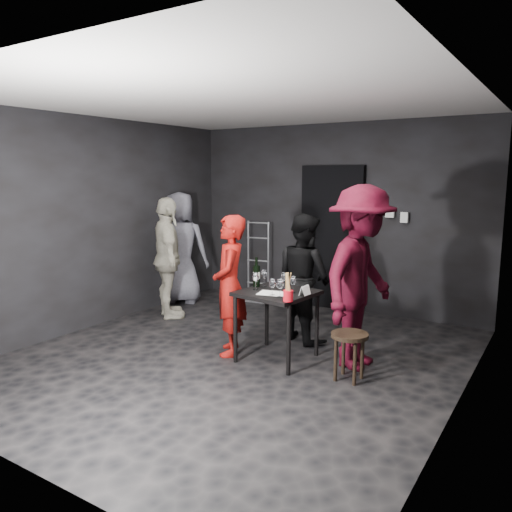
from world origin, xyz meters
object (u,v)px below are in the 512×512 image
Objects in this scene: tasting_table at (277,300)px; man_maroon at (362,254)px; bystander_cream at (168,251)px; wine_bottle at (256,275)px; stool at (350,342)px; breadstick_cup at (288,287)px; woman_black at (304,276)px; server_red at (230,283)px; bystander_grey at (180,240)px; hand_truck at (257,286)px.

tasting_table is 1.01m from man_maroon.
tasting_table is 0.40× the size of bystander_cream.
stool is at bearing -8.92° from wine_bottle.
wine_bottle is 0.72m from breadstick_cup.
woman_black is at bearing 66.46° from man_maroon.
bystander_grey is (-1.94, 1.42, 0.18)m from server_red.
woman_black is at bearing 119.35° from server_red.
hand_truck is 0.64× the size of bystander_grey.
wine_bottle is (-1.12, -0.22, -0.30)m from man_maroon.
woman_black is at bearing -51.69° from hand_truck.
server_red is at bearing -137.87° from wine_bottle.
man_maroon is at bearing 10.89° from wine_bottle.
man_maroon is at bearing 140.00° from bystander_grey.
wine_bottle is at bearing 147.93° from breadstick_cup.
wine_bottle is (1.25, -1.97, 0.65)m from hand_truck.
hand_truck is 0.67× the size of bystander_cream.
hand_truck is 3.81× the size of wine_bottle.
tasting_table is at bearing 173.03° from stool.
woman_black is (1.49, -1.30, 0.55)m from hand_truck.
woman_black is 0.83× the size of bystander_cream.
woman_black reaches higher than wine_bottle.
tasting_table is at bearing -155.98° from bystander_cream.
bystander_grey is (-0.91, -0.75, 0.75)m from hand_truck.
bystander_cream is (-1.54, 0.70, 0.14)m from server_red.
hand_truck is at bearing 138.35° from stool.
server_red is at bearing 111.02° from man_maroon.
breadstick_cup is (0.83, -0.18, 0.09)m from server_red.
server_red is 0.85× the size of bystander_cream.
breadstick_cup is at bearing -62.31° from hand_truck.
server_red reaches higher than breadstick_cup.
bystander_grey is at bearing 11.72° from woman_black.
hand_truck is at bearing -69.65° from bystander_cream.
tasting_table is 2.29× the size of wine_bottle.
stool is at bearing 58.15° from server_red.
tasting_table is at bearing 119.46° from woman_black.
woman_black reaches higher than tasting_table.
hand_truck reaches higher than tasting_table.
bystander_cream is (-2.07, 0.58, 0.28)m from tasting_table.
woman_black is 0.79× the size of bystander_grey.
man_maroon reaches higher than bystander_grey.
bystander_cream is (-0.52, -1.47, 0.70)m from hand_truck.
stool is 3.07m from bystander_cream.
server_red is 5.22× the size of breadstick_cup.
breadstick_cup is (0.36, -1.05, 0.11)m from woman_black.
bystander_grey reaches higher than tasting_table.
man_maroon reaches higher than hand_truck.
hand_truck is 4.09× the size of breadstick_cup.
stool is 1.55× the size of breadstick_cup.
breadstick_cup is (-0.57, -0.20, 0.51)m from stool.
tasting_table is at bearing 113.81° from man_maroon.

